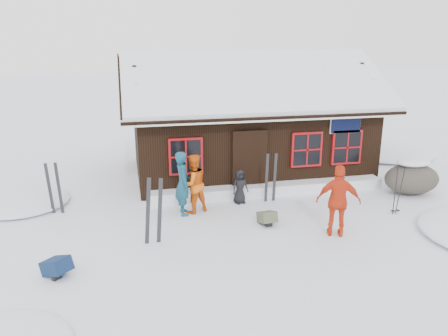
{
  "coord_description": "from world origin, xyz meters",
  "views": [
    {
      "loc": [
        -2.76,
        -10.23,
        4.72
      ],
      "look_at": [
        -0.21,
        1.12,
        1.3
      ],
      "focal_mm": 35.0,
      "sensor_mm": 36.0,
      "label": 1
    }
  ],
  "objects_px": {
    "skier_orange_left": "(193,184)",
    "backpack_olive": "(267,220)",
    "boulder": "(412,178)",
    "skier_orange_right": "(338,201)",
    "skier_crouched": "(240,187)",
    "ski_pair_left": "(154,212)",
    "backpack_blue": "(57,269)",
    "ski_poles": "(398,191)",
    "skier_teal": "(183,183)"
  },
  "relations": [
    {
      "from": "skier_orange_left",
      "to": "backpack_olive",
      "type": "distance_m",
      "value": 2.31
    },
    {
      "from": "skier_orange_left",
      "to": "boulder",
      "type": "height_order",
      "value": "skier_orange_left"
    },
    {
      "from": "skier_orange_left",
      "to": "skier_orange_right",
      "type": "distance_m",
      "value": 4.0
    },
    {
      "from": "skier_crouched",
      "to": "ski_pair_left",
      "type": "xyz_separation_m",
      "value": [
        -2.68,
        -2.15,
        0.28
      ]
    },
    {
      "from": "skier_crouched",
      "to": "boulder",
      "type": "relative_size",
      "value": 0.59
    },
    {
      "from": "boulder",
      "to": "backpack_blue",
      "type": "relative_size",
      "value": 3.12
    },
    {
      "from": "ski_pair_left",
      "to": "backpack_olive",
      "type": "bearing_deg",
      "value": 18.14
    },
    {
      "from": "skier_orange_left",
      "to": "backpack_olive",
      "type": "bearing_deg",
      "value": 121.52
    },
    {
      "from": "skier_orange_left",
      "to": "ski_poles",
      "type": "distance_m",
      "value": 5.73
    },
    {
      "from": "skier_crouched",
      "to": "boulder",
      "type": "xyz_separation_m",
      "value": [
        5.55,
        -0.34,
        0.0
      ]
    },
    {
      "from": "skier_orange_right",
      "to": "ski_pair_left",
      "type": "height_order",
      "value": "skier_orange_right"
    },
    {
      "from": "ski_poles",
      "to": "backpack_olive",
      "type": "relative_size",
      "value": 2.67
    },
    {
      "from": "boulder",
      "to": "backpack_blue",
      "type": "bearing_deg",
      "value": -164.19
    },
    {
      "from": "skier_crouched",
      "to": "backpack_blue",
      "type": "xyz_separation_m",
      "value": [
        -4.78,
        -3.27,
        -0.37
      ]
    },
    {
      "from": "skier_teal",
      "to": "boulder",
      "type": "bearing_deg",
      "value": -90.36
    },
    {
      "from": "skier_crouched",
      "to": "ski_poles",
      "type": "bearing_deg",
      "value": -37.25
    },
    {
      "from": "skier_orange_right",
      "to": "ski_poles",
      "type": "relative_size",
      "value": 1.3
    },
    {
      "from": "skier_orange_left",
      "to": "boulder",
      "type": "bearing_deg",
      "value": 158.71
    },
    {
      "from": "ski_poles",
      "to": "backpack_olive",
      "type": "bearing_deg",
      "value": 179.38
    },
    {
      "from": "skier_crouched",
      "to": "skier_teal",
      "type": "bearing_deg",
      "value": -179.05
    },
    {
      "from": "skier_teal",
      "to": "boulder",
      "type": "height_order",
      "value": "skier_teal"
    },
    {
      "from": "skier_orange_right",
      "to": "ski_pair_left",
      "type": "distance_m",
      "value": 4.51
    },
    {
      "from": "skier_orange_left",
      "to": "backpack_olive",
      "type": "relative_size",
      "value": 3.2
    },
    {
      "from": "skier_teal",
      "to": "ski_poles",
      "type": "distance_m",
      "value": 6.0
    },
    {
      "from": "skier_orange_left",
      "to": "skier_crouched",
      "type": "distance_m",
      "value": 1.55
    },
    {
      "from": "skier_teal",
      "to": "ski_poles",
      "type": "relative_size",
      "value": 1.29
    },
    {
      "from": "ski_poles",
      "to": "backpack_blue",
      "type": "xyz_separation_m",
      "value": [
        -8.87,
        -1.52,
        -0.51
      ]
    },
    {
      "from": "skier_orange_right",
      "to": "backpack_olive",
      "type": "distance_m",
      "value": 1.96
    },
    {
      "from": "ski_pair_left",
      "to": "backpack_blue",
      "type": "xyz_separation_m",
      "value": [
        -2.1,
        -1.12,
        -0.64
      ]
    },
    {
      "from": "skier_teal",
      "to": "boulder",
      "type": "distance_m",
      "value": 7.32
    },
    {
      "from": "backpack_blue",
      "to": "backpack_olive",
      "type": "distance_m",
      "value": 5.31
    },
    {
      "from": "ski_pair_left",
      "to": "backpack_blue",
      "type": "relative_size",
      "value": 3.02
    },
    {
      "from": "boulder",
      "to": "backpack_blue",
      "type": "height_order",
      "value": "boulder"
    },
    {
      "from": "backpack_blue",
      "to": "backpack_olive",
      "type": "height_order",
      "value": "backpack_blue"
    },
    {
      "from": "skier_teal",
      "to": "ski_pair_left",
      "type": "relative_size",
      "value": 1.07
    },
    {
      "from": "skier_orange_left",
      "to": "backpack_olive",
      "type": "height_order",
      "value": "skier_orange_left"
    },
    {
      "from": "backpack_olive",
      "to": "ski_pair_left",
      "type": "bearing_deg",
      "value": -176.19
    },
    {
      "from": "ski_pair_left",
      "to": "ski_poles",
      "type": "bearing_deg",
      "value": 13.1
    },
    {
      "from": "ski_pair_left",
      "to": "skier_crouched",
      "type": "bearing_deg",
      "value": 48.47
    },
    {
      "from": "ski_pair_left",
      "to": "ski_poles",
      "type": "xyz_separation_m",
      "value": [
        6.78,
        0.4,
        -0.13
      ]
    },
    {
      "from": "skier_teal",
      "to": "backpack_blue",
      "type": "height_order",
      "value": "skier_teal"
    },
    {
      "from": "skier_crouched",
      "to": "skier_orange_right",
      "type": "bearing_deg",
      "value": -70.8
    },
    {
      "from": "skier_orange_right",
      "to": "ski_poles",
      "type": "distance_m",
      "value": 2.52
    },
    {
      "from": "skier_orange_right",
      "to": "skier_crouched",
      "type": "xyz_separation_m",
      "value": [
        -1.79,
        2.72,
        -0.4
      ]
    },
    {
      "from": "skier_orange_left",
      "to": "boulder",
      "type": "relative_size",
      "value": 0.96
    },
    {
      "from": "skier_crouched",
      "to": "skier_orange_left",
      "type": "bearing_deg",
      "value": -179.14
    },
    {
      "from": "skier_teal",
      "to": "backpack_blue",
      "type": "relative_size",
      "value": 3.23
    },
    {
      "from": "backpack_olive",
      "to": "skier_orange_left",
      "type": "bearing_deg",
      "value": 138.58
    },
    {
      "from": "skier_orange_left",
      "to": "skier_teal",
      "type": "bearing_deg",
      "value": -6.27
    },
    {
      "from": "skier_crouched",
      "to": "backpack_olive",
      "type": "height_order",
      "value": "skier_crouched"
    }
  ]
}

